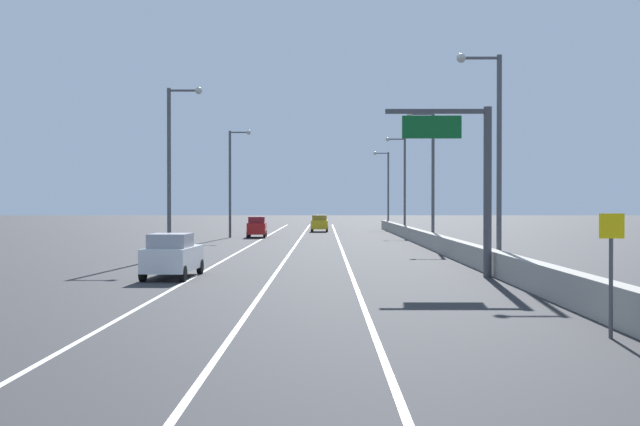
{
  "coord_description": "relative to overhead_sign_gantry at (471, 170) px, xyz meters",
  "views": [
    {
      "loc": [
        0.27,
        -4.84,
        3.22
      ],
      "look_at": [
        -0.01,
        45.77,
        2.66
      ],
      "focal_mm": 44.96,
      "sensor_mm": 36.0,
      "label": 1
    }
  ],
  "objects": [
    {
      "name": "car_red_2",
      "position": [
        -12.95,
        41.8,
        -3.73
      ],
      "size": [
        1.92,
        4.11,
        2.01
      ],
      "color": "red",
      "rests_on": "ground_plane"
    },
    {
      "name": "lamp_post_right_third",
      "position": [
        1.63,
        26.11,
        1.19
      ],
      "size": [
        2.14,
        0.44,
        10.32
      ],
      "color": "#4C4C51",
      "rests_on": "ground_plane"
    },
    {
      "name": "overhead_sign_gantry",
      "position": [
        0.0,
        0.0,
        0.0
      ],
      "size": [
        4.68,
        0.36,
        7.5
      ],
      "color": "#47474C",
      "rests_on": "ground_plane"
    },
    {
      "name": "lamp_post_right_fourth",
      "position": [
        1.83,
        49.66,
        1.19
      ],
      "size": [
        2.14,
        0.44,
        10.32
      ],
      "color": "#4C4C51",
      "rests_on": "ground_plane"
    },
    {
      "name": "lane_stripe_center",
      "position": [
        -8.71,
        24.62,
        -4.73
      ],
      "size": [
        0.16,
        130.0,
        0.0
      ],
      "primitive_type": "cube",
      "color": "silver",
      "rests_on": "ground_plane"
    },
    {
      "name": "lamp_post_right_second",
      "position": [
        1.55,
        2.56,
        1.19
      ],
      "size": [
        2.14,
        0.44,
        10.32
      ],
      "color": "#4C4C51",
      "rests_on": "ground_plane"
    },
    {
      "name": "speed_advisory_sign",
      "position": [
        0.44,
        -16.01,
        -2.96
      ],
      "size": [
        0.6,
        0.11,
        3.0
      ],
      "color": "#4C4C51",
      "rests_on": "ground_plane"
    },
    {
      "name": "lane_stripe_right",
      "position": [
        -5.21,
        24.62,
        -4.73
      ],
      "size": [
        0.16,
        130.0,
        0.0
      ],
      "primitive_type": "cube",
      "color": "silver",
      "rests_on": "ground_plane"
    },
    {
      "name": "lamp_post_left_far",
      "position": [
        -15.26,
        41.53,
        1.19
      ],
      "size": [
        2.14,
        0.44,
        10.32
      ],
      "color": "#4C4C51",
      "rests_on": "ground_plane"
    },
    {
      "name": "lamp_post_left_mid",
      "position": [
        -15.62,
        13.27,
        1.19
      ],
      "size": [
        2.14,
        0.44,
        10.32
      ],
      "color": "#4C4C51",
      "rests_on": "ground_plane"
    },
    {
      "name": "ground_plane",
      "position": [
        -6.71,
        33.62,
        -4.73
      ],
      "size": [
        320.0,
        320.0,
        0.0
      ],
      "primitive_type": "plane",
      "color": "#2D2D30"
    },
    {
      "name": "car_yellow_0",
      "position": [
        -7.0,
        57.77,
        -3.76
      ],
      "size": [
        1.99,
        4.03,
        1.94
      ],
      "color": "gold",
      "rests_on": "ground_plane"
    },
    {
      "name": "lane_stripe_left",
      "position": [
        -12.21,
        24.62,
        -4.73
      ],
      "size": [
        0.16,
        130.0,
        0.0
      ],
      "primitive_type": "cube",
      "color": "silver",
      "rests_on": "ground_plane"
    },
    {
      "name": "lamp_post_right_fifth",
      "position": [
        1.96,
        73.21,
        1.19
      ],
      "size": [
        2.14,
        0.44,
        10.32
      ],
      "color": "#4C4C51",
      "rests_on": "ground_plane"
    },
    {
      "name": "car_white_1",
      "position": [
        -13.07,
        -0.36,
        -3.75
      ],
      "size": [
        2.06,
        4.66,
        1.95
      ],
      "color": "white",
      "rests_on": "ground_plane"
    },
    {
      "name": "jersey_barrier_right",
      "position": [
        1.34,
        9.62,
        -4.18
      ],
      "size": [
        0.6,
        120.0,
        1.1
      ],
      "primitive_type": "cube",
      "color": "#9E998E",
      "rests_on": "ground_plane"
    }
  ]
}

